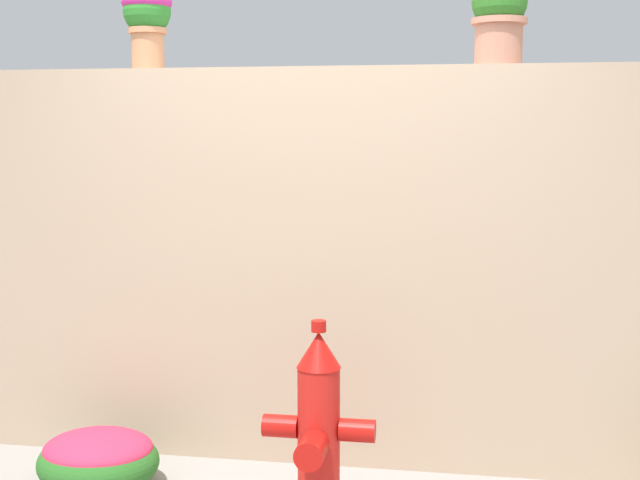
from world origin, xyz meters
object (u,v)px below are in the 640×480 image
at_px(potted_plant_2, 499,11).
at_px(fire_hydrant, 318,431).
at_px(potted_plant_1, 147,17).
at_px(flower_bush_left, 98,458).

relative_size(potted_plant_2, fire_hydrant, 0.49).
bearing_deg(potted_plant_2, potted_plant_1, 178.19).
relative_size(potted_plant_1, flower_bush_left, 0.74).
relative_size(potted_plant_1, fire_hydrant, 0.48).
bearing_deg(flower_bush_left, fire_hydrant, -8.20).
bearing_deg(flower_bush_left, potted_plant_1, 85.94).
bearing_deg(potted_plant_2, flower_bush_left, -161.70).
bearing_deg(fire_hydrant, flower_bush_left, 171.80).
distance_m(potted_plant_1, fire_hydrant, 2.35).
bearing_deg(potted_plant_2, fire_hydrant, -134.43).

